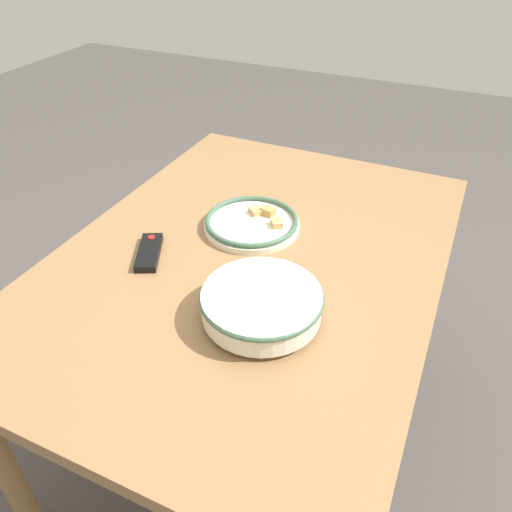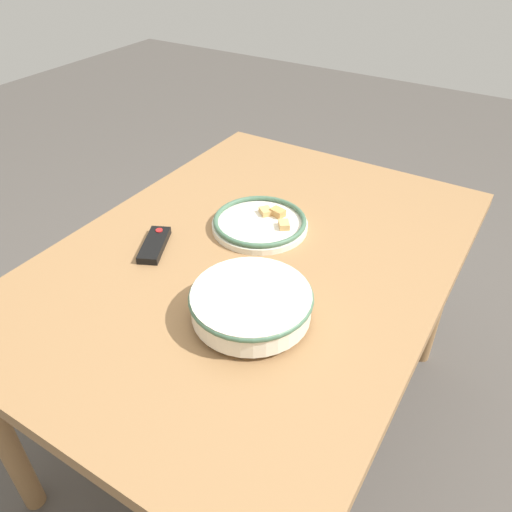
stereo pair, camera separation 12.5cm
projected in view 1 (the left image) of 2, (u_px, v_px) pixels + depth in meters
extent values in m
plane|color=#4C4742|center=(252.00, 419.00, 1.76)|extent=(8.00, 8.00, 0.00)
cube|color=olive|center=(251.00, 259.00, 1.34)|extent=(1.34, 0.97, 0.04)
cylinder|color=olive|center=(420.00, 277.00, 1.85)|extent=(0.06, 0.06, 0.69)
cylinder|color=olive|center=(2.00, 463.00, 1.26)|extent=(0.06, 0.06, 0.69)
cylinder|color=olive|center=(222.00, 227.00, 2.13)|extent=(0.06, 0.06, 0.69)
cylinder|color=silver|center=(261.00, 315.00, 1.12)|extent=(0.12, 0.12, 0.01)
cylinder|color=silver|center=(262.00, 303.00, 1.10)|extent=(0.27, 0.27, 0.06)
cylinder|color=#C67A33|center=(262.00, 305.00, 1.11)|extent=(0.24, 0.24, 0.05)
torus|color=#42664C|center=(262.00, 296.00, 1.09)|extent=(0.28, 0.28, 0.01)
cylinder|color=silver|center=(252.00, 225.00, 1.42)|extent=(0.27, 0.27, 0.02)
torus|color=#42664C|center=(252.00, 220.00, 1.41)|extent=(0.27, 0.27, 0.01)
cube|color=tan|center=(268.00, 211.00, 1.44)|extent=(0.04, 0.05, 0.02)
cube|color=tan|center=(256.00, 211.00, 1.45)|extent=(0.05, 0.05, 0.02)
cube|color=tan|center=(277.00, 223.00, 1.40)|extent=(0.05, 0.05, 0.02)
cube|color=black|center=(149.00, 252.00, 1.31)|extent=(0.16, 0.12, 0.02)
cylinder|color=red|center=(151.00, 237.00, 1.35)|extent=(0.02, 0.02, 0.00)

